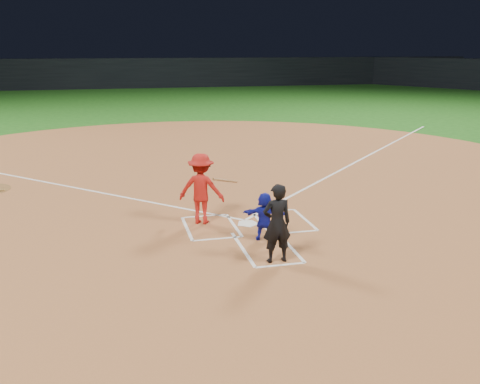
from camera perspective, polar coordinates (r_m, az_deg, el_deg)
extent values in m
plane|color=#195415|center=(13.95, 0.81, -3.46)|extent=(120.00, 120.00, 0.00)
cylinder|color=#945730|center=(19.60, -3.55, 2.06)|extent=(28.00, 28.00, 0.01)
cube|color=black|center=(60.95, -10.73, 12.35)|extent=(80.00, 1.20, 3.20)
cylinder|color=white|center=(13.94, 0.81, -3.39)|extent=(0.60, 0.60, 0.02)
imported|color=#151CAD|center=(12.67, 2.64, -2.61)|extent=(1.13, 0.75, 1.17)
imported|color=black|center=(11.32, 3.95, -3.36)|extent=(0.64, 0.44, 1.72)
cube|color=white|center=(14.60, -3.81, -2.57)|extent=(1.22, 0.08, 0.01)
cube|color=white|center=(12.90, -2.41, -5.00)|extent=(1.22, 0.08, 0.01)
cube|color=white|center=(13.86, -0.67, -3.52)|extent=(0.08, 1.83, 0.01)
cube|color=white|center=(13.66, -5.68, -3.89)|extent=(0.08, 1.83, 0.01)
cube|color=white|center=(15.04, 3.57, -2.03)|extent=(1.22, 0.08, 0.01)
cube|color=white|center=(13.39, 5.87, -4.29)|extent=(1.22, 0.08, 0.01)
cube|color=white|center=(14.04, 2.28, -3.29)|extent=(0.08, 1.83, 0.01)
cube|color=white|center=(14.41, 6.96, -2.90)|extent=(0.08, 1.83, 0.01)
cube|color=white|center=(12.27, 0.29, -6.08)|extent=(0.08, 2.20, 0.01)
cube|color=white|center=(12.56, 5.19, -5.62)|extent=(0.08, 2.20, 0.01)
cube|color=white|center=(11.43, 4.33, -7.78)|extent=(1.10, 0.08, 0.01)
cube|color=white|center=(23.11, 13.39, 3.74)|extent=(14.21, 14.21, 0.01)
cube|color=white|center=(20.99, -23.62, 1.71)|extent=(14.21, 14.21, 0.01)
imported|color=red|center=(13.82, -4.16, 0.35)|extent=(1.36, 1.08, 1.84)
cylinder|color=#9C6739|center=(13.73, -1.60, 1.23)|extent=(0.75, 0.49, 0.28)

